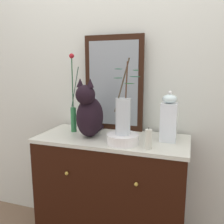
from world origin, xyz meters
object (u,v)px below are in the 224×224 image
cat_sitting (89,113)px  bowl_porcelain (123,139)px  mirror_leaning (114,84)px  sideboard (112,196)px  candle_pillar (149,139)px  jar_lidded_porcelain (169,119)px  vase_glass_clear (123,114)px  vase_slim_green (73,110)px

cat_sitting → bowl_porcelain: bearing=-15.3°
mirror_leaning → cat_sitting: size_ratio=1.51×
sideboard → candle_pillar: bearing=-29.3°
cat_sitting → jar_lidded_porcelain: cat_sitting is taller
cat_sitting → vase_glass_clear: vase_glass_clear is taller
candle_pillar → vase_slim_green: bearing=161.0°
bowl_porcelain → jar_lidded_porcelain: (0.27, 0.15, 0.12)m
candle_pillar → jar_lidded_porcelain: bearing=64.3°
vase_slim_green → jar_lidded_porcelain: 0.70m
cat_sitting → jar_lidded_porcelain: size_ratio=1.42×
vase_slim_green → bowl_porcelain: 0.48m
cat_sitting → jar_lidded_porcelain: (0.53, 0.08, -0.02)m
sideboard → bowl_porcelain: bowl_porcelain is taller
vase_slim_green → bowl_porcelain: (0.43, -0.16, -0.14)m
mirror_leaning → sideboard: bearing=-74.7°
vase_slim_green → vase_glass_clear: size_ratio=1.21×
sideboard → mirror_leaning: (-0.06, 0.21, 0.81)m
cat_sitting → vase_glass_clear: (0.26, -0.07, 0.02)m
sideboard → bowl_porcelain: bearing=-45.0°
mirror_leaning → vase_glass_clear: (0.17, -0.32, -0.17)m
candle_pillar → mirror_leaning: bearing=132.6°
jar_lidded_porcelain → bowl_porcelain: bearing=-151.0°
cat_sitting → vase_glass_clear: 0.27m
cat_sitting → vase_slim_green: vase_slim_green is taller
mirror_leaning → jar_lidded_porcelain: 0.52m
jar_lidded_porcelain → mirror_leaning: bearing=158.5°
sideboard → vase_glass_clear: 0.66m
jar_lidded_porcelain → cat_sitting: bearing=-171.6°
sideboard → mirror_leaning: size_ratio=1.46×
sideboard → jar_lidded_porcelain: bearing=6.1°
cat_sitting → candle_pillar: (0.44, -0.12, -0.11)m
cat_sitting → candle_pillar: bearing=-15.5°
mirror_leaning → bowl_porcelain: 0.49m
mirror_leaning → candle_pillar: mirror_leaning is taller
mirror_leaning → jar_lidded_porcelain: size_ratio=2.15×
mirror_leaning → jar_lidded_porcelain: bearing=-21.5°
mirror_leaning → vase_slim_green: bearing=-148.4°
vase_slim_green → bowl_porcelain: size_ratio=2.79×
cat_sitting → vase_glass_clear: size_ratio=0.99×
sideboard → candle_pillar: 0.61m
sideboard → mirror_leaning: bearing=105.3°
mirror_leaning → vase_slim_green: (-0.27, -0.16, -0.19)m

